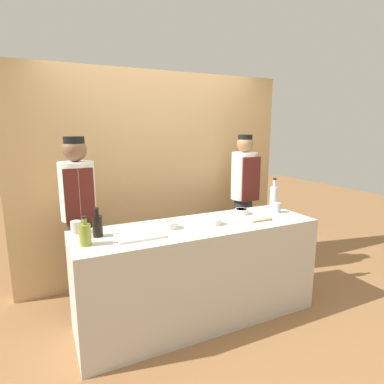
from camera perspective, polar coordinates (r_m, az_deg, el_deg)
ground_plane at (r=3.29m, az=1.11°, el=-21.30°), size 14.00×14.00×0.00m
cabinet_wall at (r=3.85m, az=-6.37°, el=2.69°), size 3.21×0.18×2.40m
counter at (r=3.07m, az=1.14°, el=-14.09°), size 2.21×0.68×0.91m
sauce_bowl_red at (r=2.92m, az=4.02°, el=-5.18°), size 0.13×0.13×0.06m
sauce_bowl_green at (r=2.81m, az=-3.99°, el=-5.81°), size 0.14×0.14×0.06m
sauce_bowl_orange at (r=3.30m, az=8.78°, el=-3.39°), size 0.14×0.14×0.05m
cutting_board at (r=2.63m, az=-9.21°, el=-7.68°), size 0.38×0.23×0.02m
bottle_oil at (r=2.53m, az=-18.47°, el=-7.09°), size 0.09×0.09×0.22m
bottle_soy at (r=2.69m, az=-16.47°, el=-5.70°), size 0.08×0.08×0.24m
bottle_clear at (r=3.55m, az=14.33°, el=-0.84°), size 0.08×0.08×0.34m
cup_steel at (r=3.42m, az=14.86°, el=-2.71°), size 0.08×0.08×0.10m
cup_cream at (r=2.84m, az=-19.91°, el=-5.89°), size 0.09×0.09×0.10m
wooden_spoon at (r=3.10m, az=12.79°, el=-4.85°), size 0.22×0.04×0.02m
chef_left at (r=3.26m, az=-19.39°, el=-4.20°), size 0.32×0.32×1.70m
chef_right at (r=3.92m, az=9.13°, el=-1.15°), size 0.30×0.30×1.70m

